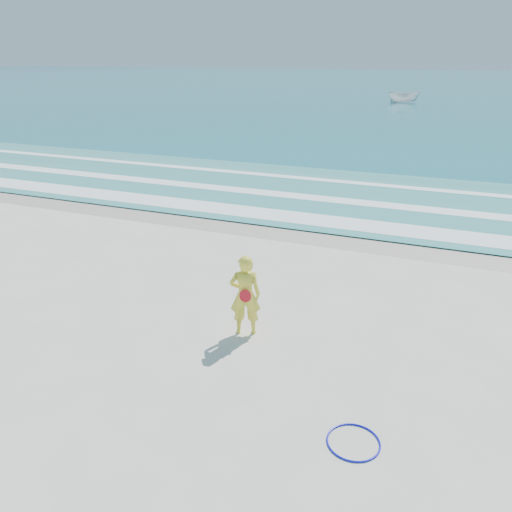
% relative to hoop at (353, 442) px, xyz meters
% --- Properties ---
extents(ground, '(400.00, 400.00, 0.00)m').
position_rel_hoop_xyz_m(ground, '(-4.25, 0.47, -0.02)').
color(ground, silver).
rests_on(ground, ground).
extents(wet_sand, '(400.00, 2.40, 0.00)m').
position_rel_hoop_xyz_m(wet_sand, '(-4.25, 9.47, -0.01)').
color(wet_sand, '#B2A893').
rests_on(wet_sand, ground).
extents(ocean, '(400.00, 190.00, 0.04)m').
position_rel_hoop_xyz_m(ocean, '(-4.25, 105.47, 0.00)').
color(ocean, '#19727F').
rests_on(ocean, ground).
extents(shallow, '(400.00, 10.00, 0.01)m').
position_rel_hoop_xyz_m(shallow, '(-4.25, 14.47, 0.03)').
color(shallow, '#59B7AD').
rests_on(shallow, ocean).
extents(foam_near, '(400.00, 1.40, 0.01)m').
position_rel_hoop_xyz_m(foam_near, '(-4.25, 10.77, 0.04)').
color(foam_near, white).
rests_on(foam_near, shallow).
extents(foam_mid, '(400.00, 0.90, 0.01)m').
position_rel_hoop_xyz_m(foam_mid, '(-4.25, 13.67, 0.04)').
color(foam_mid, white).
rests_on(foam_mid, shallow).
extents(foam_far, '(400.00, 0.60, 0.01)m').
position_rel_hoop_xyz_m(foam_far, '(-4.25, 16.97, 0.04)').
color(foam_far, white).
rests_on(foam_far, shallow).
extents(hoop, '(1.00, 1.00, 0.03)m').
position_rel_hoop_xyz_m(hoop, '(0.00, 0.00, 0.00)').
color(hoop, '#0A0FC4').
rests_on(hoop, ground).
extents(boat, '(4.12, 2.67, 1.49)m').
position_rel_hoop_xyz_m(boat, '(-6.19, 61.04, 0.77)').
color(boat, silver).
rests_on(boat, ocean).
extents(woman, '(0.79, 0.66, 1.84)m').
position_rel_hoop_xyz_m(woman, '(-2.92, 2.49, 0.91)').
color(woman, yellow).
rests_on(woman, ground).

